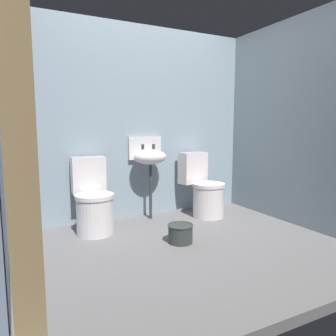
% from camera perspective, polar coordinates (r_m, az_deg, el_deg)
% --- Properties ---
extents(ground_plane, '(3.32, 2.61, 0.08)m').
position_cam_1_polar(ground_plane, '(3.12, 2.36, -14.22)').
color(ground_plane, slate).
extents(wall_back, '(3.32, 0.10, 2.31)m').
position_cam_1_polar(wall_back, '(3.95, -5.82, 8.06)').
color(wall_back, '#8C9FAC').
rests_on(wall_back, ground).
extents(wall_right, '(0.10, 2.41, 2.31)m').
position_cam_1_polar(wall_right, '(3.93, 21.49, 7.58)').
color(wall_right, '#899BA6').
rests_on(wall_right, ground).
extents(wooden_door_post, '(0.14, 0.14, 2.31)m').
position_cam_1_polar(wooden_door_post, '(1.57, -25.39, 8.20)').
color(wooden_door_post, '#997E52').
rests_on(wooden_door_post, ground).
extents(toilet_left, '(0.41, 0.60, 0.78)m').
position_cam_1_polar(toilet_left, '(3.46, -13.32, -5.92)').
color(toilet_left, white).
rests_on(toilet_left, ground).
extents(toilet_right, '(0.47, 0.64, 0.78)m').
position_cam_1_polar(toilet_right, '(4.01, 6.41, -3.94)').
color(toilet_right, white).
rests_on(toilet_right, ground).
extents(sink, '(0.42, 0.35, 0.99)m').
position_cam_1_polar(sink, '(3.80, -3.37, 2.07)').
color(sink, '#323A37').
rests_on(sink, ground).
extents(bucket, '(0.25, 0.25, 0.18)m').
position_cam_1_polar(bucket, '(3.12, 2.24, -11.57)').
color(bucket, '#323A37').
rests_on(bucket, ground).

